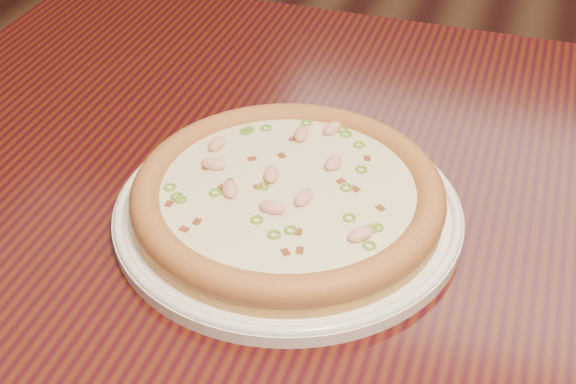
% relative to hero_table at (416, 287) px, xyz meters
% --- Properties ---
extents(ground, '(9.00, 9.00, 0.00)m').
position_rel_hero_table_xyz_m(ground, '(-0.30, 0.34, -0.65)').
color(ground, black).
extents(hero_table, '(1.20, 0.80, 0.75)m').
position_rel_hero_table_xyz_m(hero_table, '(0.00, 0.00, 0.00)').
color(hero_table, black).
rests_on(hero_table, ground).
extents(plate, '(0.32, 0.32, 0.02)m').
position_rel_hero_table_xyz_m(plate, '(-0.12, -0.05, 0.11)').
color(plate, white).
rests_on(plate, hero_table).
extents(pizza, '(0.28, 0.28, 0.03)m').
position_rel_hero_table_xyz_m(pizza, '(-0.12, -0.05, 0.13)').
color(pizza, tan).
rests_on(pizza, plate).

